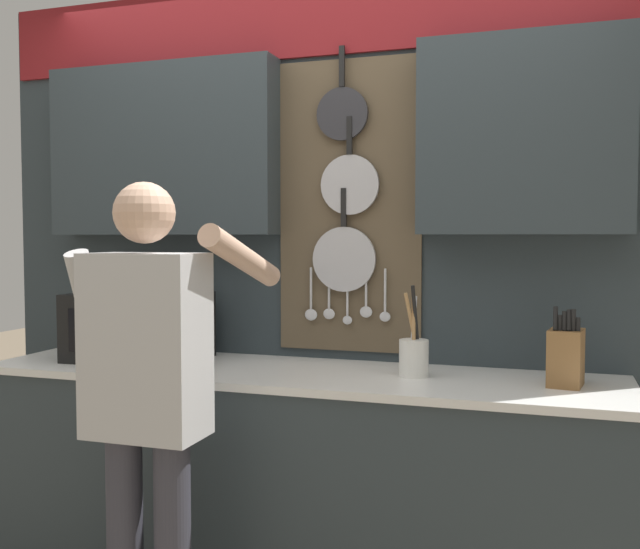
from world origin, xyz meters
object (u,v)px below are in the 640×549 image
Objects in this scene: microwave at (139,326)px; person at (148,384)px; knife_block at (566,357)px; utensil_crock at (414,355)px.

person is (0.41, -0.58, -0.10)m from microwave.
microwave is at bearing -179.98° from knife_block.
utensil_crock reaches higher than microwave.
utensil_crock is 0.97m from person.
microwave is 1.56× the size of utensil_crock.
microwave is 1.71m from knife_block.
microwave reaches higher than knife_block.
microwave is at bearing 124.83° from person.
person is (-1.30, -0.58, -0.07)m from knife_block.
person is at bearing -55.17° from microwave.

